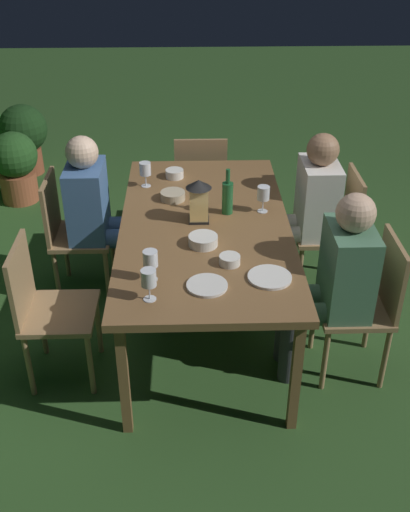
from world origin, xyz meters
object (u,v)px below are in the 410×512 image
at_px(green_bottle_on_table, 227,197).
at_px(bowl_bread, 203,240).
at_px(wine_glass_d, 149,279).
at_px(bowl_salad, 230,260).
at_px(chair_side_right_b, 71,230).
at_px(bowl_dip, 173,195).
at_px(person_in_cream, 307,207).
at_px(person_in_blue, 98,210).
at_px(chair_side_left_b, 334,226).
at_px(dining_table, 205,231).
at_px(potted_plant_by_hedge, 16,164).
at_px(lantern_centerpiece, 199,198).
at_px(wine_glass_c, 150,260).
at_px(chair_head_far, 201,180).
at_px(chair_side_left_a, 366,300).
at_px(wine_glass_a, 263,194).
at_px(plate_a, 207,286).
at_px(bowl_olives, 175,173).
at_px(chair_side_right_a, 46,306).
at_px(plate_b, 270,277).
at_px(potted_plant_corner, 24,134).
at_px(person_in_green, 335,279).
at_px(wine_glass_b, 145,170).

relative_size(green_bottle_on_table, bowl_bread, 1.76).
height_order(wine_glass_d, bowl_salad, wine_glass_d).
bearing_deg(chair_side_right_b, bowl_dip, -98.23).
xyz_separation_m(person_in_cream, person_in_blue, (0.00, 1.41, 0.00)).
distance_m(chair_side_left_b, person_in_cream, 0.25).
height_order(dining_table, potted_plant_by_hedge, dining_table).
relative_size(lantern_centerpiece, wine_glass_c, 1.57).
bearing_deg(bowl_salad, chair_head_far, 4.05).
bearing_deg(chair_side_left_a, chair_side_right_b, 64.11).
height_order(green_bottle_on_table, wine_glass_c, green_bottle_on_table).
height_order(chair_head_far, wine_glass_a, wine_glass_a).
bearing_deg(chair_side_left_b, plate_a, 140.51).
xyz_separation_m(green_bottle_on_table, bowl_olives, (0.54, 0.33, -0.08)).
bearing_deg(chair_side_right_a, potted_plant_by_hedge, 17.61).
bearing_deg(wine_glass_c, chair_side_left_b, -49.22).
relative_size(wine_glass_d, plate_a, 0.80).
bearing_deg(wine_glass_d, wine_glass_a, -35.55).
height_order(chair_side_left_b, potted_plant_by_hedge, chair_side_left_b).
xyz_separation_m(plate_a, bowl_salad, (0.21, -0.13, 0.02)).
bearing_deg(chair_side_left_a, lantern_centerpiece, 62.66).
bearing_deg(chair_side_left_b, plate_b, 150.63).
distance_m(dining_table, person_in_cream, 0.83).
relative_size(lantern_centerpiece, plate_b, 1.16).
bearing_deg(plate_b, bowl_dip, 28.79).
distance_m(lantern_centerpiece, wine_glass_c, 0.69).
relative_size(bowl_dip, potted_plant_corner, 0.23).
relative_size(wine_glass_c, bowl_dip, 1.06).
bearing_deg(potted_plant_corner, bowl_salad, -148.63).
height_order(chair_head_far, lantern_centerpiece, lantern_centerpiece).
bearing_deg(chair_side_right_a, lantern_centerpiece, -60.73).
bearing_deg(person_in_blue, person_in_cream, -90.00).
height_order(wine_glass_c, plate_a, wine_glass_c).
relative_size(person_in_green, wine_glass_c, 6.80).
bearing_deg(plate_a, potted_plant_by_hedge, 32.44).
height_order(chair_side_right_a, bowl_salad, chair_side_right_a).
height_order(chair_side_left_b, chair_side_right_b, same).
bearing_deg(plate_b, chair_side_right_a, 82.36).
relative_size(chair_head_far, wine_glass_c, 5.15).
xyz_separation_m(chair_side_left_b, chair_side_right_b, (0.00, 1.80, 0.00)).
height_order(person_in_cream, bowl_bread, person_in_cream).
bearing_deg(person_in_green, bowl_olives, 38.71).
bearing_deg(wine_glass_b, wine_glass_d, -176.13).
height_order(chair_side_left_b, person_in_cream, person_in_cream).
height_order(wine_glass_a, bowl_dip, wine_glass_a).
xyz_separation_m(chair_side_right_b, lantern_centerpiece, (-0.39, -0.86, 0.42)).
xyz_separation_m(chair_side_right_a, wine_glass_a, (0.59, -1.26, 0.39)).
distance_m(person_in_cream, plate_a, 1.32).
distance_m(lantern_centerpiece, bowl_salad, 0.54).
relative_size(person_in_blue, wine_glass_d, 6.80).
bearing_deg(bowl_dip, person_in_blue, 78.66).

